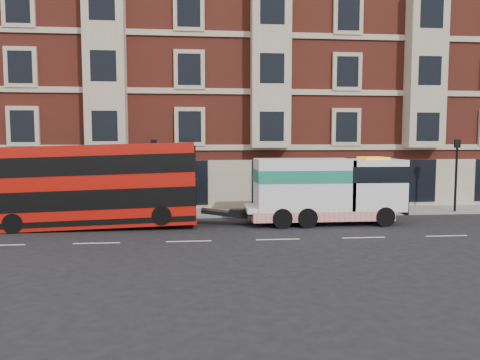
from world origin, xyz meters
The scene contains 8 objects.
ground centered at (0.00, 0.00, 0.00)m, with size 120.00×120.00×0.00m, color black.
sidewalk centered at (0.00, 7.50, 0.07)m, with size 90.00×3.00×0.15m, color slate.
victorian_terrace centered at (0.50, 15.00, 10.07)m, with size 45.00×12.00×20.40m.
lamp_post_west centered at (-6.00, 6.20, 2.68)m, with size 0.35×0.15×4.35m.
lamp_post_east centered at (12.00, 6.20, 2.68)m, with size 0.35×0.15×4.35m.
double_decker_bus centered at (-8.90, 3.66, 2.24)m, with size 10.46×2.40×4.23m.
tow_truck centered at (3.16, 3.66, 1.85)m, with size 8.37×2.47×3.49m.
pedestrian centered at (-5.70, 7.14, 0.90)m, with size 0.55×0.36×1.50m, color #191B33.
Camera 1 is at (-3.71, -20.54, 4.52)m, focal length 35.00 mm.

